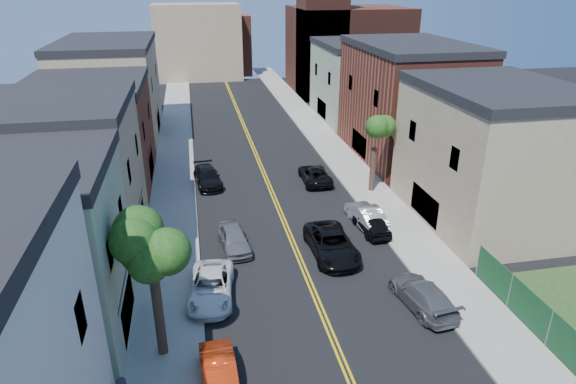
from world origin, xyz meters
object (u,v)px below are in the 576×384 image
white_pickup (211,287)px  grey_car_left (234,239)px  grey_car_right (423,295)px  silver_car_right (366,215)px  dark_car_right_far (315,174)px  black_car_left (207,177)px  black_car_right (371,223)px  black_suv_lane (332,244)px  red_sedan (220,378)px

white_pickup → grey_car_left: bearing=78.2°
grey_car_right → silver_car_right: 9.41m
silver_car_right → dark_car_right_far: size_ratio=0.93×
grey_car_right → dark_car_right_far: (-1.34, 17.77, -0.02)m
black_car_left → grey_car_right: size_ratio=1.01×
grey_car_right → silver_car_right: silver_car_right is taller
dark_car_right_far → black_car_right: bearing=100.7°
white_pickup → dark_car_right_far: (9.43, 14.89, -0.02)m
grey_car_left → black_car_right: bearing=-2.9°
dark_car_right_far → black_car_left: bearing=-5.6°
black_car_right → dark_car_right_far: bearing=-83.2°
silver_car_right → black_suv_lane: bearing=40.7°
grey_car_left → silver_car_right: silver_car_right is taller
black_car_left → grey_car_left: bearing=-90.6°
dark_car_right_far → silver_car_right: bearing=101.9°
grey_car_right → black_suv_lane: black_suv_lane is taller
red_sedan → grey_car_right: 11.41m
dark_car_right_far → black_suv_lane: size_ratio=0.87×
white_pickup → black_car_left: 15.97m
silver_car_right → red_sedan: bearing=45.8°
dark_car_right_far → black_suv_lane: 11.96m
red_sedan → white_pickup: (0.00, 6.63, 0.01)m
black_suv_lane → white_pickup: bearing=-158.7°
grey_car_left → black_suv_lane: 6.16m
black_car_right → black_suv_lane: size_ratio=0.72×
black_car_right → silver_car_right: silver_car_right is taller
white_pickup → silver_car_right: silver_car_right is taller
white_pickup → black_suv_lane: black_suv_lane is taller
black_car_left → white_pickup: bearing=-98.6°
grey_car_left → black_car_left: 11.01m
grey_car_left → black_car_left: size_ratio=0.87×
red_sedan → grey_car_left: bearing=78.8°
black_car_left → silver_car_right: size_ratio=1.07×
red_sedan → dark_car_right_far: size_ratio=0.85×
white_pickup → dark_car_right_far: 17.63m
white_pickup → grey_car_left: 5.29m
black_car_right → black_suv_lane: bearing=32.0°
grey_car_left → silver_car_right: (9.30, 1.52, 0.03)m
black_car_right → grey_car_right: bearing=85.9°
white_pickup → dark_car_right_far: white_pickup is taller
grey_car_right → grey_car_left: bearing=-48.1°
black_suv_lane → silver_car_right: bearing=44.1°
grey_car_left → dark_car_right_far: 12.55m
white_pickup → silver_car_right: (11.00, 6.53, 0.05)m
grey_car_left → black_suv_lane: black_suv_lane is taller
white_pickup → black_suv_lane: 8.15m
red_sedan → black_car_left: (0.53, 22.58, 0.02)m
grey_car_right → black_car_right: 8.34m
grey_car_right → black_suv_lane: (-3.23, 5.96, 0.08)m
black_car_right → black_suv_lane: (-3.45, -2.38, 0.09)m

